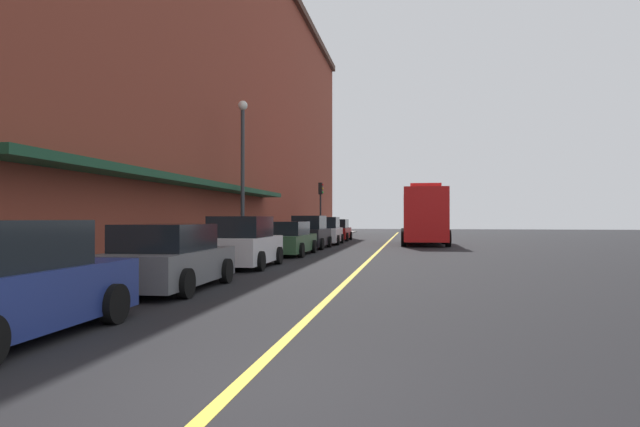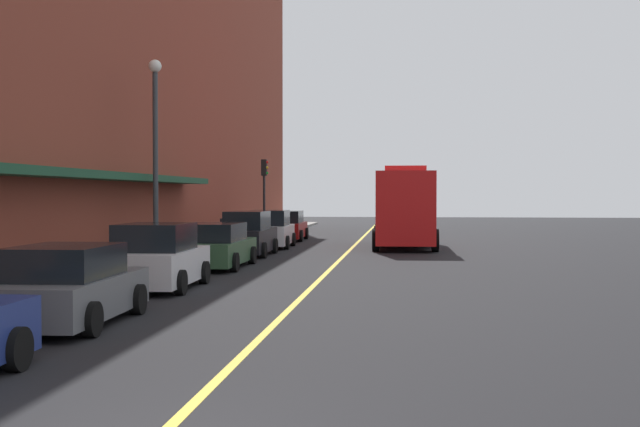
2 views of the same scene
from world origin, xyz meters
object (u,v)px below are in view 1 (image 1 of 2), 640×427
object	(u,v)px
parked_car_4	(310,233)
parking_meter_2	(291,229)
parked_car_2	(243,244)
parked_car_5	(325,232)
parked_car_6	(337,230)
street_lamp_left	(243,159)
fire_truck	(424,217)
parking_meter_1	(299,228)
parked_car_3	(288,239)
parking_meter_0	(51,250)
traffic_light_near	(321,199)
parked_car_1	(169,259)

from	to	relation	value
parked_car_4	parking_meter_2	bearing A→B (deg)	43.83
parked_car_2	parked_car_5	bearing A→B (deg)	-1.82
parked_car_6	street_lamp_left	bearing A→B (deg)	172.20
fire_truck	street_lamp_left	distance (m)	14.63
fire_truck	parking_meter_1	size ratio (longest dim) A/B	6.20
parked_car_4	street_lamp_left	distance (m)	7.06
parked_car_3	parked_car_4	xyz separation A→B (m)	(0.00, 5.37, 0.12)
parked_car_6	parking_meter_1	xyz separation A→B (m)	(-1.38, -7.21, 0.30)
parked_car_2	parking_meter_0	size ratio (longest dim) A/B	3.13
parked_car_2	parked_car_3	size ratio (longest dim) A/B	0.85
fire_truck	parked_car_6	bearing A→B (deg)	-128.81
parked_car_6	parking_meter_2	world-z (taller)	parked_car_6
parked_car_2	parked_car_4	distance (m)	11.55
parked_car_2	traffic_light_near	bearing A→B (deg)	1.86
parked_car_1	parking_meter_2	xyz separation A→B (m)	(-1.41, 18.89, 0.33)
parked_car_2	traffic_light_near	distance (m)	23.10
parked_car_4	fire_truck	distance (m)	8.76
parked_car_5	parking_meter_1	xyz separation A→B (m)	(-1.47, -1.30, 0.23)
parked_car_6	parking_meter_0	distance (m)	30.61
parked_car_6	fire_truck	bearing A→B (deg)	-128.78
parked_car_3	parked_car_5	xyz separation A→B (m)	(0.04, 10.36, 0.10)
parked_car_2	parked_car_4	world-z (taller)	parked_car_4
parking_meter_0	traffic_light_near	bearing A→B (deg)	89.89
parked_car_2	parked_car_3	distance (m)	6.18
parked_car_5	parking_meter_1	world-z (taller)	parked_car_5
parked_car_4	parked_car_5	bearing A→B (deg)	-0.41
fire_truck	street_lamp_left	size ratio (longest dim) A/B	1.19
parked_car_3	parking_meter_2	distance (m)	7.02
parked_car_4	parking_meter_2	xyz separation A→B (m)	(-1.43, 1.49, 0.21)
parked_car_4	parked_car_1	bearing A→B (deg)	179.93
street_lamp_left	parking_meter_1	bearing A→B (deg)	86.37
parked_car_3	parked_car_6	size ratio (longest dim) A/B	1.09
parked_car_1	traffic_light_near	size ratio (longest dim) A/B	1.02
parked_car_6	fire_truck	distance (m)	8.18
fire_truck	parking_meter_0	world-z (taller)	fire_truck
parking_meter_0	traffic_light_near	size ratio (longest dim) A/B	0.31
parked_car_2	parked_car_6	xyz separation A→B (m)	(0.07, 22.46, -0.05)
street_lamp_left	traffic_light_near	distance (m)	17.21
parked_car_2	fire_truck	xyz separation A→B (m)	(6.49, 17.49, 0.98)
parked_car_4	parking_meter_0	distance (m)	19.72
parked_car_4	fire_truck	xyz separation A→B (m)	(6.36, 5.94, 0.95)
parked_car_1	traffic_light_near	distance (m)	28.92
parked_car_6	parked_car_4	bearing A→B (deg)	179.26
traffic_light_near	parked_car_2	bearing A→B (deg)	-86.90
parked_car_3	traffic_light_near	world-z (taller)	traffic_light_near
parked_car_1	parking_meter_2	bearing A→B (deg)	2.33
parked_car_3	traffic_light_near	bearing A→B (deg)	4.40
parked_car_2	parked_car_5	size ratio (longest dim) A/B	0.98
parked_car_1	parked_car_4	xyz separation A→B (m)	(0.02, 17.39, 0.12)
parked_car_2	parking_meter_0	world-z (taller)	parked_car_2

